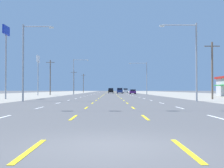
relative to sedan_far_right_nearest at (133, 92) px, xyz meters
The scene contains 19 objects.
ground_plane 18.03m from the sedan_far_right_nearest, 113.04° to the right, with size 572.00×572.00×0.00m, color #4C4C4F.
lot_apron_left 35.87m from the sedan_far_right_nearest, 152.47° to the right, with size 28.00×440.00×0.01m, color gray.
lot_apron_right 24.26m from the sedan_far_right_nearest, 43.13° to the right, with size 28.00×440.00×0.01m, color gray.
lane_markings 23.04m from the sedan_far_right_nearest, 107.83° to the left, with size 10.64×227.60×0.01m.
signal_span_wire 71.39m from the sedan_far_right_nearest, 96.05° to the right, with size 27.27×0.53×9.90m.
sedan_far_right_nearest is the anchor object (origin of this frame).
suv_inner_right_near 13.13m from the sedan_far_right_nearest, 106.17° to the left, with size 1.98×4.90×1.98m.
suv_center_turn_mid 21.05m from the sedan_far_right_nearest, 108.91° to the left, with size 1.98×4.90×1.98m.
suv_far_right_midfar 41.45m from the sedan_far_right_nearest, 90.09° to the left, with size 1.98×4.90×1.98m.
pole_sign_left_row_1 52.88m from the sedan_far_right_nearest, 115.36° to the right, with size 0.24×2.44×10.81m.
pole_sign_left_row_2 32.32m from the sedan_far_right_nearest, 141.15° to the right, with size 0.24×2.21×9.74m.
streetlight_left_row_0 58.78m from the sedan_far_right_nearest, 106.70° to the right, with size 3.64×0.26×9.02m.
streetlight_right_row_0 56.39m from the sedan_far_right_nearest, 87.33° to the right, with size 4.39×0.26×9.22m.
streetlight_left_row_1 20.36m from the sedan_far_right_nearest, 148.15° to the right, with size 4.32×0.26×9.90m.
streetlight_right_row_1 11.65m from the sedan_far_right_nearest, 76.48° to the right, with size 5.00×0.26×8.98m.
utility_pole_right_row_0 49.58m from the sedan_far_right_nearest, 81.23° to the right, with size 2.20×0.26×8.19m.
utility_pole_left_row_1 27.75m from the sedan_far_right_nearest, 145.07° to the right, with size 2.20×0.26×9.02m.
utility_pole_left_row_2 23.68m from the sedan_far_right_nearest, 148.65° to the left, with size 2.20×0.26×8.14m.
utility_pole_left_row_3 53.29m from the sedan_far_right_nearest, 112.21° to the left, with size 2.20×0.26×9.01m.
Camera 1 is at (0.05, -6.95, 1.36)m, focal length 45.91 mm.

